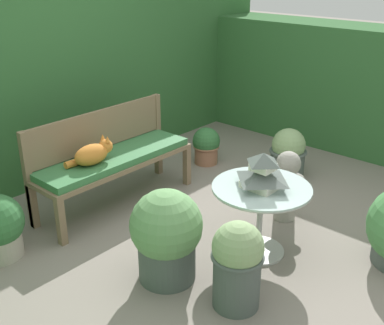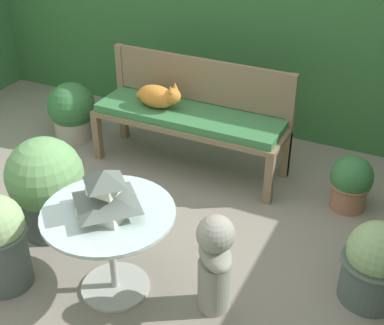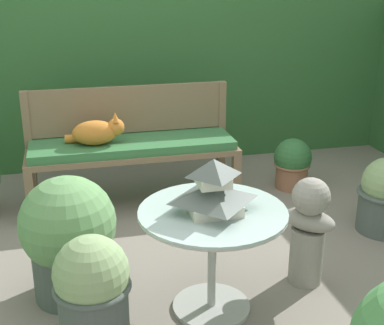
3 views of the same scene
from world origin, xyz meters
name	(u,v)px [view 1 (image 1 of 3)]	position (x,y,z in m)	size (l,w,h in m)	color
ground	(204,245)	(0.00, 0.00, 0.00)	(30.00, 30.00, 0.00)	gray
foliage_hedge_back	(35,86)	(0.00, 2.27, 0.92)	(6.40, 0.75, 1.84)	#336633
foliage_hedge_right	(352,88)	(2.85, 0.15, 0.71)	(0.70, 3.50, 1.42)	#336633
garden_bench	(115,162)	(0.00, 1.06, 0.42)	(1.55, 0.47, 0.50)	#7F664C
bench_backrest	(99,136)	(0.00, 1.27, 0.62)	(1.55, 0.06, 0.86)	#7F664C
cat	(93,154)	(-0.25, 1.03, 0.59)	(0.43, 0.21, 0.22)	orange
patio_table	(261,201)	(0.21, -0.38, 0.45)	(0.75, 0.75, 0.57)	#B7B7B2
pagoda_birdhouse	(263,172)	(0.21, -0.38, 0.68)	(0.33, 0.33, 0.27)	silver
garden_bust	(287,183)	(0.80, -0.25, 0.34)	(0.32, 0.33, 0.63)	gray
potted_plant_path_edge	(237,263)	(-0.41, -0.62, 0.32)	(0.35, 0.35, 0.62)	#4C5651
potted_plant_table_far	(206,145)	(1.28, 1.06, 0.21)	(0.30, 0.30, 0.41)	#9E664C
potted_plant_patio_mid	(288,153)	(1.59, 0.21, 0.25)	(0.39, 0.39, 0.52)	#4C5651
potted_plant_table_near	(166,235)	(-0.50, -0.07, 0.35)	(0.51, 0.51, 0.69)	#4C5651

